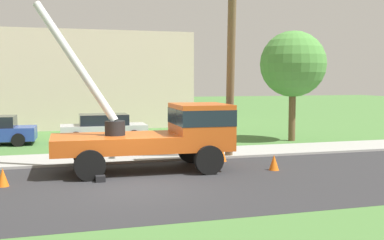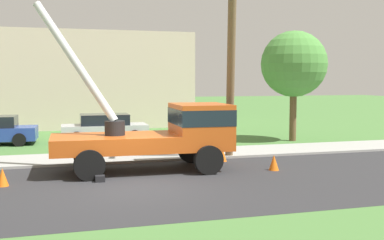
{
  "view_description": "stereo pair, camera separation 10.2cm",
  "coord_description": "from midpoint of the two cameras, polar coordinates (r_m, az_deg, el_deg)",
  "views": [
    {
      "loc": [
        -2.38,
        -14.11,
        3.23
      ],
      "look_at": [
        2.69,
        3.08,
        1.7
      ],
      "focal_mm": 44.65,
      "sensor_mm": 36.0,
      "label": 1
    },
    {
      "loc": [
        -2.29,
        -14.14,
        3.23
      ],
      "look_at": [
        2.69,
        3.08,
        1.7
      ],
      "focal_mm": 44.65,
      "sensor_mm": 36.0,
      "label": 2
    }
  ],
  "objects": [
    {
      "name": "traffic_cone_behind",
      "position": [
        15.61,
        -21.52,
        -6.37
      ],
      "size": [
        0.36,
        0.36,
        0.56
      ],
      "primitive_type": "cone",
      "color": "orange",
      "rests_on": "ground"
    },
    {
      "name": "parked_sedan_silver",
      "position": [
        25.38,
        -10.28,
        -0.91
      ],
      "size": [
        4.43,
        2.06,
        1.42
      ],
      "color": "#B7B7BF",
      "rests_on": "ground"
    },
    {
      "name": "roadside_tree_far",
      "position": [
        25.6,
        12.18,
        6.51
      ],
      "size": [
        3.45,
        3.45,
        5.76
      ],
      "color": "brown",
      "rests_on": "ground"
    },
    {
      "name": "road_asphalt",
      "position": [
        14.68,
        -6.64,
        -7.86
      ],
      "size": [
        80.0,
        7.94,
        0.01
      ],
      "primitive_type": "cube",
      "color": "#2B2B2D",
      "rests_on": "ground"
    },
    {
      "name": "traffic_cone_curbside",
      "position": [
        18.91,
        3.79,
        -4.12
      ],
      "size": [
        0.36,
        0.36,
        0.56
      ],
      "primitive_type": "cone",
      "color": "orange",
      "rests_on": "ground"
    },
    {
      "name": "leaning_utility_pole",
      "position": [
        18.74,
        4.88,
        8.9
      ],
      "size": [
        1.03,
        2.69,
        8.86
      ],
      "color": "brown",
      "rests_on": "ground"
    },
    {
      "name": "sidewalk_strip",
      "position": [
        19.87,
        -9.2,
        -4.4
      ],
      "size": [
        80.0,
        2.77,
        0.1
      ],
      "primitive_type": "cube",
      "color": "#9E9E99",
      "rests_on": "ground"
    },
    {
      "name": "ground_plane",
      "position": [
        26.43,
        -10.95,
        -2.24
      ],
      "size": [
        120.0,
        120.0,
        0.0
      ],
      "primitive_type": "plane",
      "color": "#477538"
    },
    {
      "name": "utility_truck",
      "position": [
        17.02,
        -3.04,
        -1.28
      ],
      "size": [
        6.76,
        3.21,
        5.98
      ],
      "color": "#C65119",
      "rests_on": "ground"
    },
    {
      "name": "lowrise_building_backdrop",
      "position": [
        34.05,
        -15.75,
        4.63
      ],
      "size": [
        18.0,
        6.0,
        6.4
      ],
      "primitive_type": "cube",
      "color": "beige",
      "rests_on": "ground"
    },
    {
      "name": "traffic_cone_ahead",
      "position": [
        17.29,
        9.92,
        -5.03
      ],
      "size": [
        0.36,
        0.36,
        0.56
      ],
      "primitive_type": "cone",
      "color": "orange",
      "rests_on": "ground"
    }
  ]
}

